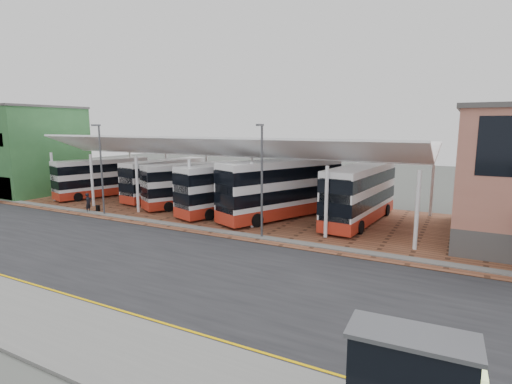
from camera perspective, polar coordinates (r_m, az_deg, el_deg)
ground at (r=24.72m, az=-10.22°, el=-9.46°), size 140.00×140.00×0.00m
road at (r=23.98m, az=-11.72°, el=-10.08°), size 120.00×14.00×0.02m
forecourt at (r=34.63m, az=5.93°, el=-3.83°), size 72.00×16.00×0.06m
sidewalk at (r=19.04m, az=-27.95°, el=-16.14°), size 120.00×4.00×0.14m
north_kerb at (r=29.57m, az=-2.73°, el=-6.02°), size 120.00×0.80×0.14m
yellow_line_near at (r=20.10m, az=-23.08°, el=-14.54°), size 120.00×0.12×0.01m
yellow_line_far at (r=20.27m, az=-22.40°, el=-14.29°), size 120.00×0.12×0.01m
canopy at (r=38.30m, az=-4.58°, el=6.19°), size 37.00×11.63×7.07m
shop_green at (r=53.45m, az=-28.76°, el=5.24°), size 6.40×10.20×10.22m
shop_cream at (r=58.99m, az=-32.24°, el=5.24°), size 6.40×10.20×10.22m
lamp_west at (r=37.89m, az=-21.26°, el=3.36°), size 0.16×0.90×8.07m
lamp_east at (r=27.83m, az=0.82°, el=2.04°), size 0.16×0.90×8.07m
bus_0 at (r=48.18m, az=-21.11°, el=1.89°), size 5.24×10.46×4.21m
bus_1 at (r=44.53m, az=-12.86°, el=1.73°), size 3.52×10.48×4.24m
bus_2 at (r=39.87m, az=-8.63°, el=1.00°), size 7.14×10.17×4.26m
bus_3 at (r=36.63m, az=-3.53°, el=0.53°), size 5.89×11.10×4.48m
bus_4 at (r=34.52m, az=3.73°, el=0.41°), size 7.44×12.23×5.00m
bus_5 at (r=33.83m, az=14.66°, el=-0.33°), size 3.54×11.54×4.68m
pedestrian at (r=39.91m, az=-22.84°, el=-1.42°), size 0.58×0.74×1.77m
suitcase at (r=40.20m, az=-21.65°, el=-2.15°), size 0.32×0.23×0.56m
bus_shelter at (r=11.64m, az=22.60°, el=-23.34°), size 3.34×1.66×2.61m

